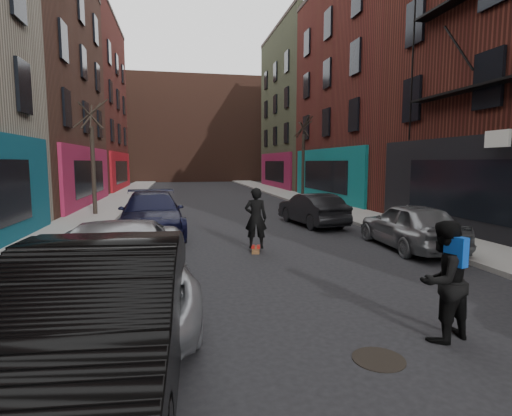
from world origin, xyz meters
name	(u,v)px	position (x,y,z in m)	size (l,w,h in m)	color
sidewalk_left	(125,195)	(-6.25, 30.00, 0.07)	(2.50, 84.00, 0.13)	gray
sidewalk_right	(281,193)	(6.25, 30.00, 0.07)	(2.50, 84.00, 0.13)	gray
buildings_right	(491,55)	(13.50, 16.00, 8.00)	(12.00, 56.00, 16.00)	#43271C
building_far	(192,131)	(0.00, 56.00, 7.00)	(40.00, 10.00, 14.00)	#47281E
tree_left_far	(92,146)	(-6.20, 18.00, 3.38)	(2.00, 2.00, 6.50)	black
tree_right_far	(303,149)	(6.20, 24.00, 3.53)	(2.00, 2.00, 6.80)	black
parked_left_mid	(95,324)	(-3.20, 2.16, 0.86)	(1.82, 5.22, 1.72)	black
parked_left_far	(115,270)	(-3.36, 4.74, 0.78)	(2.58, 5.59, 1.55)	#989AA0
parked_left_end	(152,214)	(-3.20, 12.25, 0.78)	(2.18, 5.35, 1.55)	black
parked_right_far	(410,225)	(4.60, 8.51, 0.71)	(1.68, 4.17, 1.42)	gray
parked_right_end	(312,209)	(3.20, 13.44, 0.67)	(1.41, 4.04, 1.33)	black
skateboard	(256,250)	(-0.05, 9.04, 0.05)	(0.22, 0.80, 0.10)	brown
skateboarder	(256,218)	(-0.05, 9.04, 0.99)	(0.65, 0.43, 1.78)	black
pedestrian	(443,280)	(1.50, 2.75, 0.90)	(1.03, 0.91, 1.79)	black
manhole	(379,359)	(0.30, 2.36, 0.01)	(0.70, 0.70, 0.01)	black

